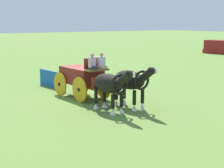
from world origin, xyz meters
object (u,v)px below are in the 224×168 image
draft_horse_near (131,81)px  parked_vehicle_a (223,47)px  show_wagon (83,77)px  draft_horse_off (110,85)px

draft_horse_near → parked_vehicle_a: (-17.85, 28.81, -0.51)m
show_wagon → draft_horse_off: bearing=-8.1°
show_wagon → draft_horse_off: size_ratio=1.88×
parked_vehicle_a → show_wagon: bearing=-64.1°
show_wagon → draft_horse_near: size_ratio=1.84×
show_wagon → parked_vehicle_a: show_wagon is taller
show_wagon → draft_horse_off: (3.56, -0.51, 0.11)m
show_wagon → draft_horse_near: bearing=12.7°
draft_horse_off → parked_vehicle_a: draft_horse_off is taller
draft_horse_near → draft_horse_off: draft_horse_near is taller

